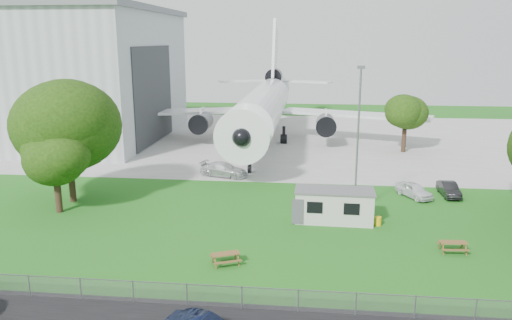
# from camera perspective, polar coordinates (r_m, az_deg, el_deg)

# --- Properties ---
(ground) EXTENTS (160.00, 160.00, 0.00)m
(ground) POSITION_cam_1_polar(r_m,az_deg,el_deg) (36.49, -1.14, -9.07)
(ground) COLOR #26781B
(concrete_apron) EXTENTS (120.00, 46.00, 0.03)m
(concrete_apron) POSITION_cam_1_polar(r_m,az_deg,el_deg) (72.90, 2.69, 2.43)
(concrete_apron) COLOR #B7B7B2
(concrete_apron) RESTS_ON ground
(hangar) EXTENTS (43.00, 31.00, 18.55)m
(hangar) POSITION_cam_1_polar(r_m,az_deg,el_deg) (81.43, -25.44, 8.99)
(hangar) COLOR #B2B7BC
(hangar) RESTS_ON ground
(airliner) EXTENTS (46.36, 47.73, 17.69)m
(airliner) POSITION_cam_1_polar(r_m,az_deg,el_deg) (70.10, 0.98, 6.35)
(airliner) COLOR white
(airliner) RESTS_ON ground
(site_cabin) EXTENTS (6.79, 2.87, 2.62)m
(site_cabin) POSITION_cam_1_polar(r_m,az_deg,el_deg) (40.04, 8.93, -5.15)
(site_cabin) COLOR beige
(site_cabin) RESTS_ON ground
(picnic_west) EXTENTS (2.25, 2.10, 0.76)m
(picnic_west) POSITION_cam_1_polar(r_m,az_deg,el_deg) (32.80, -3.49, -11.80)
(picnic_west) COLOR brown
(picnic_west) RESTS_ON ground
(picnic_east) EXTENTS (1.90, 1.62, 0.76)m
(picnic_east) POSITION_cam_1_polar(r_m,az_deg,el_deg) (36.94, 21.52, -9.78)
(picnic_east) COLOR brown
(picnic_east) RESTS_ON ground
(fence) EXTENTS (58.00, 0.04, 1.30)m
(fence) POSITION_cam_1_polar(r_m,az_deg,el_deg) (28.05, -3.72, -16.49)
(fence) COLOR gray
(fence) RESTS_ON ground
(lamp_mast) EXTENTS (0.16, 0.16, 12.00)m
(lamp_mast) POSITION_cam_1_polar(r_m,az_deg,el_deg) (40.59, 11.53, 1.85)
(lamp_mast) COLOR slate
(lamp_mast) RESTS_ON ground
(tree_west_big) EXTENTS (9.47, 9.47, 11.78)m
(tree_west_big) POSITION_cam_1_polar(r_m,az_deg,el_deg) (46.02, -20.83, 3.91)
(tree_west_big) COLOR #382619
(tree_west_big) RESTS_ON ground
(tree_west_small) EXTENTS (5.89, 5.89, 7.83)m
(tree_west_small) POSITION_cam_1_polar(r_m,az_deg,el_deg) (43.87, -22.05, 0.48)
(tree_west_small) COLOR #382619
(tree_west_small) RESTS_ON ground
(tree_far_apron) EXTENTS (5.74, 5.74, 7.98)m
(tree_far_apron) POSITION_cam_1_polar(r_m,az_deg,el_deg) (66.09, 16.74, 5.19)
(tree_far_apron) COLOR #382619
(tree_far_apron) RESTS_ON ground
(car_ne_hatch) EXTENTS (3.29, 4.21, 1.34)m
(car_ne_hatch) POSITION_cam_1_polar(r_m,az_deg,el_deg) (47.87, 17.61, -3.32)
(car_ne_hatch) COLOR white
(car_ne_hatch) RESTS_ON ground
(car_ne_sedan) EXTENTS (1.48, 3.90, 1.27)m
(car_ne_sedan) POSITION_cam_1_polar(r_m,az_deg,el_deg) (49.35, 21.17, -3.15)
(car_ne_sedan) COLOR black
(car_ne_sedan) RESTS_ON ground
(car_apron_van) EXTENTS (5.44, 3.35, 1.47)m
(car_apron_van) POSITION_cam_1_polar(r_m,az_deg,el_deg) (52.65, -3.71, -1.12)
(car_apron_van) COLOR silver
(car_apron_van) RESTS_ON ground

